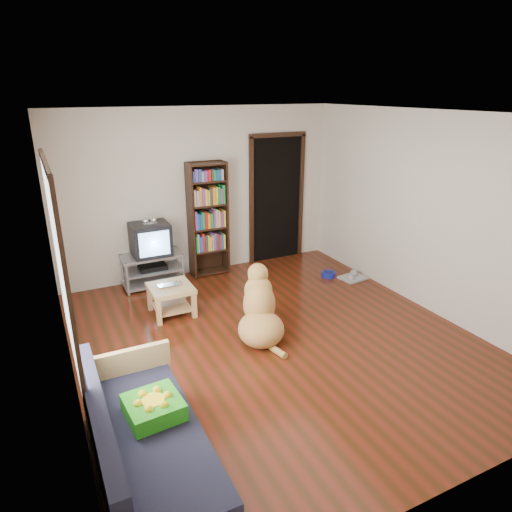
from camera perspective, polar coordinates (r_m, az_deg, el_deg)
name	(u,v)px	position (r m, az deg, el deg)	size (l,w,h in m)	color
ground	(275,339)	(5.58, 2.44, -10.38)	(5.00, 5.00, 0.00)	#541B0E
ceiling	(279,113)	(4.81, 2.92, 17.37)	(5.00, 5.00, 0.00)	white
wall_back	(201,193)	(7.26, -6.95, 7.84)	(4.50, 4.50, 0.00)	beige
wall_front	(464,343)	(3.27, 24.57, -9.85)	(4.50, 4.50, 0.00)	beige
wall_left	(58,270)	(4.47, -23.53, -1.63)	(5.00, 5.00, 0.00)	beige
wall_right	(428,213)	(6.40, 20.69, 5.01)	(5.00, 5.00, 0.00)	beige
green_cushion	(154,407)	(3.85, -12.68, -17.96)	(0.42, 0.42, 0.14)	green
laptop	(171,286)	(6.06, -10.58, -3.73)	(0.32, 0.20, 0.02)	silver
dog_bowl	(328,274)	(7.40, 9.03, -2.26)	(0.22, 0.22, 0.08)	navy
grey_rag	(353,278)	(7.40, 12.04, -2.69)	(0.40, 0.32, 0.03)	#A0A0A0
window	(61,268)	(3.93, -23.20, -1.34)	(0.03, 1.46, 1.70)	white
doorway	(277,196)	(7.82, 2.59, 7.50)	(1.03, 0.05, 2.19)	black
tv_stand	(153,269)	(7.09, -12.78, -1.55)	(0.90, 0.45, 0.50)	#99999E
crt_tv	(150,239)	(6.95, -13.13, 2.14)	(0.55, 0.52, 0.58)	black
bookshelf	(208,213)	(7.20, -6.06, 5.32)	(0.60, 0.30, 1.80)	black
sofa	(145,450)	(3.84, -13.65, -22.53)	(0.80, 1.80, 0.80)	tan
coffee_table	(171,294)	(6.14, -10.58, -4.75)	(0.55, 0.55, 0.40)	#D8BA6F
dog	(260,312)	(5.50, 0.48, -6.98)	(0.72, 1.07, 0.88)	tan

